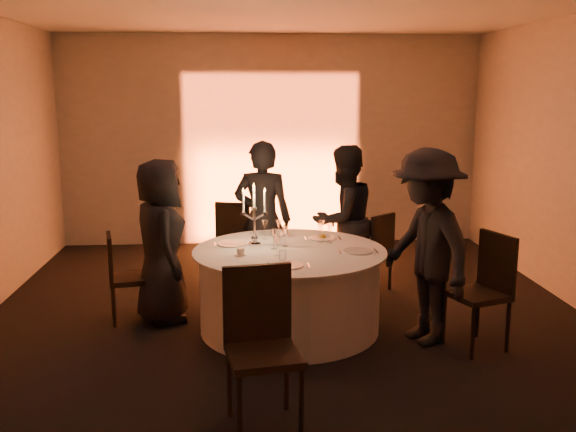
{
  "coord_description": "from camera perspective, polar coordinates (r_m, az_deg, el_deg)",
  "views": [
    {
      "loc": [
        -0.44,
        -5.76,
        2.24
      ],
      "look_at": [
        0.0,
        0.2,
        1.05
      ],
      "focal_mm": 40.0,
      "sensor_mm": 36.0,
      "label": 1
    }
  ],
  "objects": [
    {
      "name": "floor",
      "position": [
        6.19,
        0.14,
        -9.94
      ],
      "size": [
        7.0,
        7.0,
        0.0
      ],
      "primitive_type": "plane",
      "color": "black",
      "rests_on": "ground"
    },
    {
      "name": "wall_back",
      "position": [
        9.3,
        -1.51,
        6.7
      ],
      "size": [
        7.0,
        0.0,
        7.0
      ],
      "primitive_type": "plane",
      "rotation": [
        1.57,
        0.0,
        0.0
      ],
      "color": "#A39F97",
      "rests_on": "floor"
    },
    {
      "name": "wall_front",
      "position": [
        2.41,
        6.51,
        -6.66
      ],
      "size": [
        7.0,
        0.0,
        7.0
      ],
      "primitive_type": "plane",
      "rotation": [
        -1.57,
        0.0,
        0.0
      ],
      "color": "#A39F97",
      "rests_on": "floor"
    },
    {
      "name": "uplighter_fixture",
      "position": [
        9.23,
        -1.37,
        -2.46
      ],
      "size": [
        0.25,
        0.12,
        0.1
      ],
      "primitive_type": "cube",
      "color": "black",
      "rests_on": "floor"
    },
    {
      "name": "banquet_table",
      "position": [
        6.06,
        0.14,
        -6.55
      ],
      "size": [
        1.8,
        1.8,
        0.77
      ],
      "color": "black",
      "rests_on": "floor"
    },
    {
      "name": "chair_left",
      "position": [
        6.44,
        -14.58,
        -4.9
      ],
      "size": [
        0.46,
        0.46,
        0.87
      ],
      "rotation": [
        0.0,
        0.0,
        1.79
      ],
      "color": "black",
      "rests_on": "floor"
    },
    {
      "name": "chair_back_left",
      "position": [
        7.64,
        -4.7,
        -1.7
      ],
      "size": [
        0.51,
        0.51,
        0.94
      ],
      "rotation": [
        0.0,
        0.0,
        2.87
      ],
      "color": "black",
      "rests_on": "floor"
    },
    {
      "name": "chair_back_right",
      "position": [
        7.2,
        7.74,
        -2.83
      ],
      "size": [
        0.55,
        0.55,
        0.89
      ],
      "rotation": [
        0.0,
        0.0,
        -2.42
      ],
      "color": "black",
      "rests_on": "floor"
    },
    {
      "name": "chair_right",
      "position": [
        5.86,
        17.13,
        -5.8
      ],
      "size": [
        0.57,
        0.57,
        1.01
      ],
      "rotation": [
        0.0,
        0.0,
        -1.22
      ],
      "color": "black",
      "rests_on": "floor"
    },
    {
      "name": "chair_front",
      "position": [
        4.37,
        -2.41,
        -10.67
      ],
      "size": [
        0.54,
        0.54,
        1.07
      ],
      "rotation": [
        0.0,
        0.0,
        0.17
      ],
      "color": "black",
      "rests_on": "floor"
    },
    {
      "name": "guest_left",
      "position": [
        6.3,
        -11.25,
        -2.2
      ],
      "size": [
        0.69,
        0.88,
        1.59
      ],
      "primitive_type": "imported",
      "rotation": [
        0.0,
        0.0,
        1.83
      ],
      "color": "black",
      "rests_on": "floor"
    },
    {
      "name": "guest_back_left",
      "position": [
        6.92,
        -2.26,
        -0.31
      ],
      "size": [
        0.69,
        0.53,
        1.71
      ],
      "primitive_type": "imported",
      "rotation": [
        0.0,
        0.0,
        2.93
      ],
      "color": "black",
      "rests_on": "floor"
    },
    {
      "name": "guest_back_right",
      "position": [
        7.04,
        4.95,
        -0.39
      ],
      "size": [
        1.01,
        0.96,
        1.65
      ],
      "primitive_type": "imported",
      "rotation": [
        0.0,
        0.0,
        -2.57
      ],
      "color": "black",
      "rests_on": "floor"
    },
    {
      "name": "guest_right",
      "position": [
        5.77,
        12.18,
        -2.72
      ],
      "size": [
        0.96,
        1.27,
        1.74
      ],
      "primitive_type": "imported",
      "rotation": [
        0.0,
        0.0,
        -1.25
      ],
      "color": "black",
      "rests_on": "floor"
    },
    {
      "name": "plate_left",
      "position": [
        6.17,
        -4.95,
        -2.49
      ],
      "size": [
        0.36,
        0.28,
        0.01
      ],
      "color": "white",
      "rests_on": "banquet_table"
    },
    {
      "name": "plate_back_left",
      "position": [
        6.55,
        -1.43,
        -1.64
      ],
      "size": [
        0.35,
        0.28,
        0.01
      ],
      "color": "white",
      "rests_on": "banquet_table"
    },
    {
      "name": "plate_back_right",
      "position": [
        6.39,
        3.09,
        -1.9
      ],
      "size": [
        0.35,
        0.27,
        0.08
      ],
      "color": "white",
      "rests_on": "banquet_table"
    },
    {
      "name": "plate_right",
      "position": [
        5.91,
        6.21,
        -3.13
      ],
      "size": [
        0.36,
        0.27,
        0.01
      ],
      "color": "white",
      "rests_on": "banquet_table"
    },
    {
      "name": "plate_front",
      "position": [
        5.41,
        0.03,
        -4.41
      ],
      "size": [
        0.36,
        0.26,
        0.01
      ],
      "color": "white",
      "rests_on": "banquet_table"
    },
    {
      "name": "coffee_cup",
      "position": [
        5.77,
        -4.22,
        -3.22
      ],
      "size": [
        0.11,
        0.11,
        0.07
      ],
      "color": "white",
      "rests_on": "banquet_table"
    },
    {
      "name": "candelabra",
      "position": [
        6.09,
        -3.01,
        -0.69
      ],
      "size": [
        0.25,
        0.12,
        0.6
      ],
      "color": "silver",
      "rests_on": "banquet_table"
    },
    {
      "name": "wine_glass_a",
      "position": [
        5.71,
        -0.98,
        -2.24
      ],
      "size": [
        0.07,
        0.07,
        0.19
      ],
      "color": "white",
      "rests_on": "banquet_table"
    },
    {
      "name": "wine_glass_b",
      "position": [
        6.34,
        3.01,
        -0.88
      ],
      "size": [
        0.07,
        0.07,
        0.19
      ],
      "color": "white",
      "rests_on": "banquet_table"
    },
    {
      "name": "wine_glass_c",
      "position": [
        6.34,
        -2.09,
        -0.86
      ],
      "size": [
        0.07,
        0.07,
        0.19
      ],
      "color": "white",
      "rests_on": "banquet_table"
    },
    {
      "name": "wine_glass_d",
      "position": [
        6.22,
        2.9,
        -1.11
      ],
      "size": [
        0.07,
        0.07,
        0.19
      ],
      "color": "white",
      "rests_on": "banquet_table"
    },
    {
      "name": "wine_glass_e",
      "position": [
        5.95,
        -1.25,
        -1.67
      ],
      "size": [
        0.07,
        0.07,
        0.19
      ],
      "color": "white",
      "rests_on": "banquet_table"
    },
    {
      "name": "wine_glass_f",
      "position": [
        6.35,
        -0.82,
        -0.83
      ],
      "size": [
        0.07,
        0.07,
        0.19
      ],
      "color": "white",
      "rests_on": "banquet_table"
    },
    {
      "name": "wine_glass_g",
      "position": [
        6.05,
        -0.24,
        -1.45
      ],
      "size": [
        0.07,
        0.07,
        0.19
      ],
      "color": "white",
      "rests_on": "banquet_table"
    },
    {
      "name": "wine_glass_h",
      "position": [
        6.2,
        3.75,
        -1.17
      ],
      "size": [
        0.07,
        0.07,
        0.19
      ],
      "color": "white",
      "rests_on": "banquet_table"
    },
    {
      "name": "tumbler_a",
      "position": [
        5.59,
        -0.49,
        -3.51
      ],
      "size": [
        0.07,
        0.07,
        0.09
      ],
      "primitive_type": "cylinder",
      "color": "white",
      "rests_on": "banquet_table"
    },
    {
      "name": "tumbler_b",
      "position": [
        6.26,
        -1.03,
        -1.89
      ],
      "size": [
        0.07,
        0.07,
        0.09
      ],
      "primitive_type": "cylinder",
      "color": "white",
      "rests_on": "banquet_table"
    }
  ]
}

